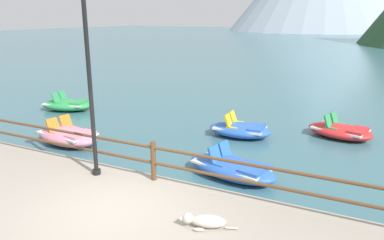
{
  "coord_description": "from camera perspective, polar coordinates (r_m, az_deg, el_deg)",
  "views": [
    {
      "loc": [
        4.31,
        -5.16,
        4.1
      ],
      "look_at": [
        -0.7,
        5.0,
        0.9
      ],
      "focal_mm": 34.28,
      "sensor_mm": 36.0,
      "label": 1
    }
  ],
  "objects": [
    {
      "name": "dog_resting",
      "position": [
        6.91,
        2.0,
        -15.43
      ],
      "size": [
        1.05,
        0.5,
        0.26
      ],
      "color": "beige",
      "rests_on": "promenade_dock"
    },
    {
      "name": "dock_railing",
      "position": [
        8.56,
        -6.05,
        -5.66
      ],
      "size": [
        23.92,
        0.12,
        0.95
      ],
      "color": "brown",
      "rests_on": "promenade_dock"
    },
    {
      "name": "pedal_boat_3",
      "position": [
        13.9,
        22.06,
        -1.54
      ],
      "size": [
        2.5,
        1.9,
        0.81
      ],
      "color": "red",
      "rests_on": "ground"
    },
    {
      "name": "pedal_boat_0",
      "position": [
        9.8,
        6.17,
        -7.38
      ],
      "size": [
        2.74,
        1.7,
        0.84
      ],
      "color": "blue",
      "rests_on": "ground"
    },
    {
      "name": "pedal_boat_4",
      "position": [
        12.84,
        -18.79,
        -2.31
      ],
      "size": [
        2.58,
        1.58,
        0.89
      ],
      "color": "pink",
      "rests_on": "ground"
    },
    {
      "name": "pedal_boat_1",
      "position": [
        13.07,
        7.48,
        -1.47
      ],
      "size": [
        2.25,
        1.36,
        0.83
      ],
      "color": "blue",
      "rests_on": "ground"
    },
    {
      "name": "lamp_post",
      "position": [
        8.63,
        -15.81,
        8.2
      ],
      "size": [
        0.28,
        0.28,
        4.43
      ],
      "color": "black",
      "rests_on": "promenade_dock"
    },
    {
      "name": "ground_plane",
      "position": [
        45.55,
        20.99,
        9.6
      ],
      "size": [
        200.0,
        200.0,
        0.0
      ],
      "primitive_type": "plane",
      "color": "#3D6B75"
    },
    {
      "name": "pedal_boat_5",
      "position": [
        17.59,
        -18.86,
        2.3
      ],
      "size": [
        2.61,
        1.83,
        0.83
      ],
      "color": "green",
      "rests_on": "ground"
    }
  ]
}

